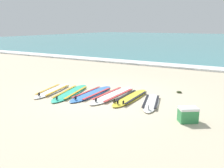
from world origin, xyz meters
The scene contains 11 objects.
ground_plane centered at (0.00, 0.00, 0.00)m, with size 80.00×80.00×0.00m, color beige.
sea centered at (0.00, 36.54, 0.05)m, with size 80.00×60.00×0.10m, color teal.
wave_foam_strip centered at (0.00, 7.11, 0.06)m, with size 80.00×1.16×0.11m, color white.
surfboard_0 centered at (-2.07, -0.42, 0.04)m, with size 0.97×2.23×0.18m.
surfboard_1 centered at (-1.32, -0.34, 0.04)m, with size 1.11×2.48×0.18m.
surfboard_2 centered at (-0.61, -0.05, 0.04)m, with size 0.61×2.36×0.18m.
surfboard_3 centered at (0.11, 0.16, 0.04)m, with size 0.73×2.58×0.18m.
surfboard_4 centered at (0.76, 0.18, 0.04)m, with size 0.57×2.26×0.18m.
surfboard_5 centered at (1.53, 0.04, 0.04)m, with size 0.97×1.99×0.18m.
cooler_box centered at (2.84, -0.89, 0.19)m, with size 0.55×0.52×0.38m.
seaweed_clump_near_shoreline centered at (1.96, 1.66, 0.03)m, with size 0.19×0.15×0.07m, color #2D381E.
Camera 1 is at (4.02, -6.71, 2.34)m, focal length 38.81 mm.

